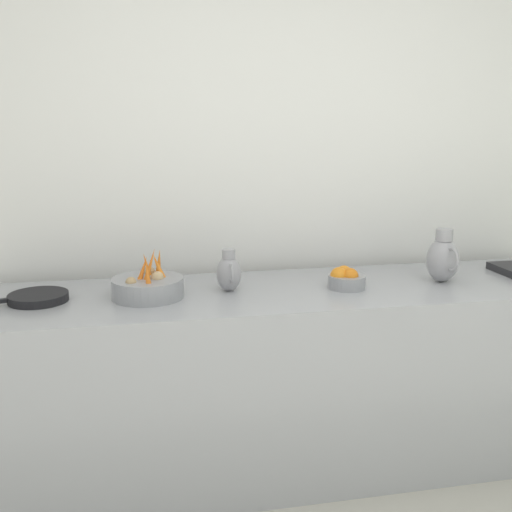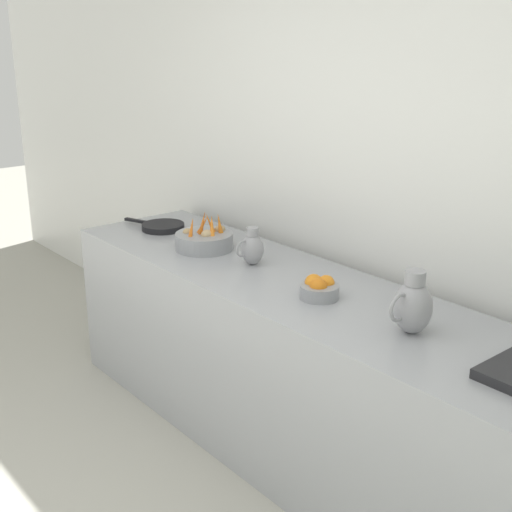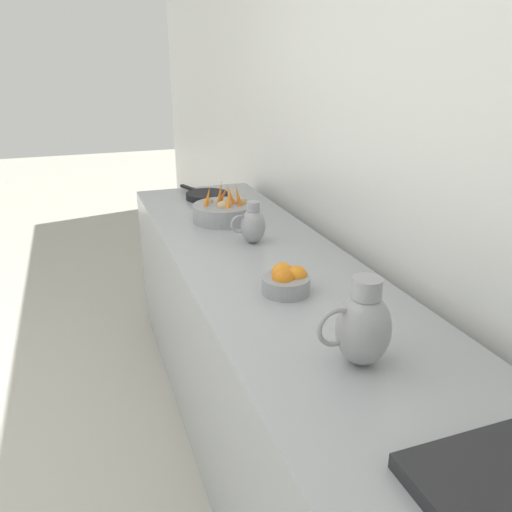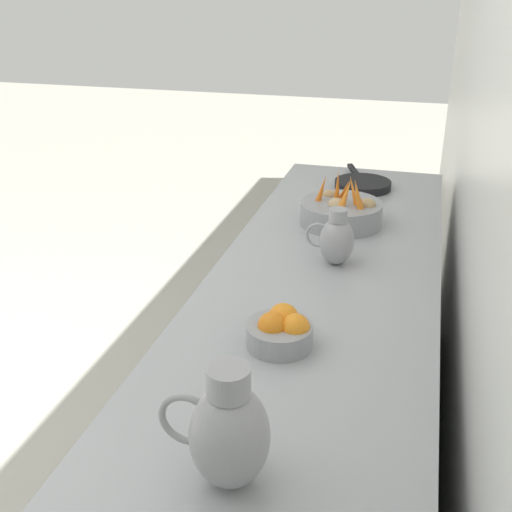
# 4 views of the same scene
# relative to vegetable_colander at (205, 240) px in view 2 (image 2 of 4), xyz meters

# --- Properties ---
(tile_wall_left) EXTENTS (0.10, 9.41, 3.00)m
(tile_wall_left) POSITION_rel_vegetable_colander_xyz_m (-0.48, 1.16, 0.58)
(tile_wall_left) COLOR white
(tile_wall_left) RESTS_ON ground_plane
(prep_counter) EXTENTS (0.72, 2.86, 0.87)m
(prep_counter) POSITION_rel_vegetable_colander_xyz_m (-0.01, 0.66, -0.49)
(prep_counter) COLOR #9EA0A5
(prep_counter) RESTS_ON ground_plane
(vegetable_colander) EXTENTS (0.31, 0.31, 0.22)m
(vegetable_colander) POSITION_rel_vegetable_colander_xyz_m (0.00, 0.00, 0.00)
(vegetable_colander) COLOR gray
(vegetable_colander) RESTS_ON prep_counter
(orange_bowl) EXTENTS (0.17, 0.17, 0.10)m
(orange_bowl) POSITION_rel_vegetable_colander_xyz_m (0.03, 0.89, -0.01)
(orange_bowl) COLOR gray
(orange_bowl) RESTS_ON prep_counter
(metal_pitcher_tall) EXTENTS (0.21, 0.15, 0.25)m
(metal_pitcher_tall) POSITION_rel_vegetable_colander_xyz_m (0.01, 1.37, 0.06)
(metal_pitcher_tall) COLOR #939399
(metal_pitcher_tall) RESTS_ON prep_counter
(metal_pitcher_short) EXTENTS (0.16, 0.11, 0.19)m
(metal_pitcher_short) POSITION_rel_vegetable_colander_xyz_m (-0.03, 0.36, 0.04)
(metal_pitcher_short) COLOR #939399
(metal_pitcher_short) RESTS_ON prep_counter
(skillet_on_counter) EXTENTS (0.25, 0.40, 0.03)m
(skillet_on_counter) POSITION_rel_vegetable_colander_xyz_m (-0.03, -0.46, -0.03)
(skillet_on_counter) COLOR black
(skillet_on_counter) RESTS_ON prep_counter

